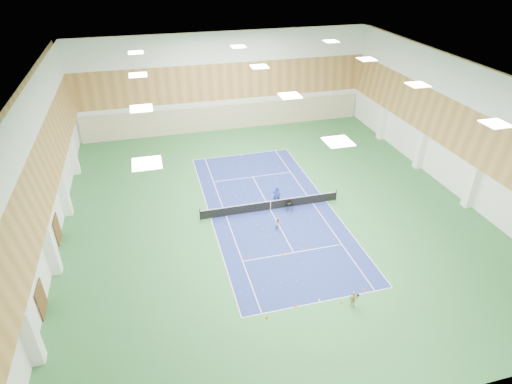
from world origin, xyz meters
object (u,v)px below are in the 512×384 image
at_px(child_apron, 353,299).
at_px(ball_cart, 289,206).
at_px(coach, 277,195).
at_px(child_court, 278,224).
at_px(tennis_net, 271,205).

height_order(child_apron, ball_cart, child_apron).
xyz_separation_m(coach, child_apron, (1.13, -13.53, -0.31)).
bearing_deg(ball_cart, child_court, -128.80).
distance_m(tennis_net, child_apron, 12.94).
xyz_separation_m(coach, ball_cart, (0.79, -1.34, -0.50)).
bearing_deg(child_court, coach, 60.90).
distance_m(child_apron, ball_cart, 12.20).
relative_size(tennis_net, child_court, 10.67).
height_order(tennis_net, child_apron, child_apron).
xyz_separation_m(tennis_net, child_apron, (1.92, -12.80, 0.10)).
bearing_deg(coach, ball_cart, 135.67).
xyz_separation_m(tennis_net, child_court, (-0.26, -3.14, 0.05)).
bearing_deg(ball_cart, tennis_net, 156.36).
relative_size(child_apron, ball_cart, 1.42).
relative_size(tennis_net, ball_cart, 14.02).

